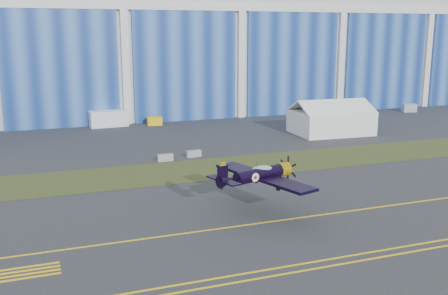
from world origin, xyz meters
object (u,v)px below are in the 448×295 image
object	(u,v)px
tent	(331,116)
shipping_container	(109,119)
tug	(155,121)
warbird	(259,174)

from	to	relation	value
tent	shipping_container	bearing A→B (deg)	152.80
shipping_container	tug	world-z (taller)	shipping_container
shipping_container	warbird	bearing A→B (deg)	-86.88
warbird	shipping_container	world-z (taller)	warbird
warbird	tent	distance (m)	41.38
warbird	shipping_container	size ratio (longest dim) A/B	2.13
warbird	tent	size ratio (longest dim) A/B	1.10
tent	shipping_container	world-z (taller)	tent
warbird	shipping_container	distance (m)	50.85
warbird	tug	size ratio (longest dim) A/B	5.47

